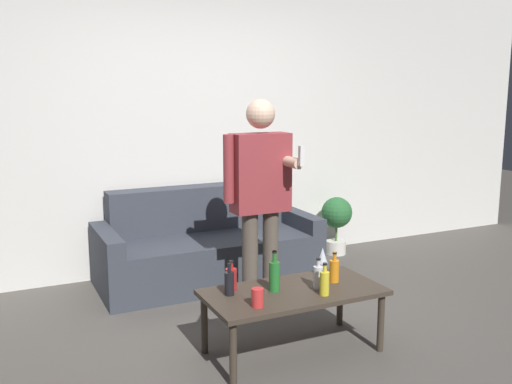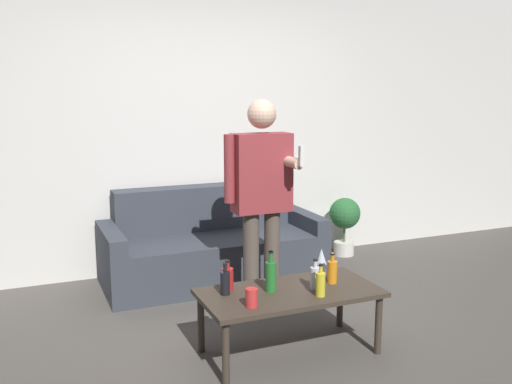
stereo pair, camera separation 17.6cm
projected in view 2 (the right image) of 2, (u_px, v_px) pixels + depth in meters
ground_plane at (290, 349)px, 3.69m from camera, size 16.00×16.00×0.00m
wall_back at (196, 123)px, 5.22m from camera, size 8.00×0.06×2.70m
couch at (212, 247)px, 5.00m from camera, size 1.89×0.80×0.80m
coffee_table at (290, 297)px, 3.58m from camera, size 1.12×0.56×0.41m
bottle_orange at (321, 283)px, 3.46m from camera, size 0.06×0.06×0.20m
bottle_green at (271, 275)px, 3.54m from camera, size 0.07×0.07×0.26m
bottle_dark at (225, 282)px, 3.49m from camera, size 0.06×0.06×0.20m
bottle_yellow at (332, 271)px, 3.69m from camera, size 0.06×0.06×0.20m
bottle_red at (315, 277)px, 3.58m from camera, size 0.06×0.06×0.20m
bottle_clear at (228, 278)px, 3.58m from camera, size 0.07×0.07×0.19m
wine_glass_near at (321, 257)px, 3.83m from camera, size 0.07×0.07×0.19m
cup_on_table at (252, 298)px, 3.30m from camera, size 0.07×0.07×0.11m
person_standing_front at (261, 190)px, 4.17m from camera, size 0.50×0.42×1.59m
potted_plant at (345, 219)px, 5.71m from camera, size 0.31×0.31×0.59m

